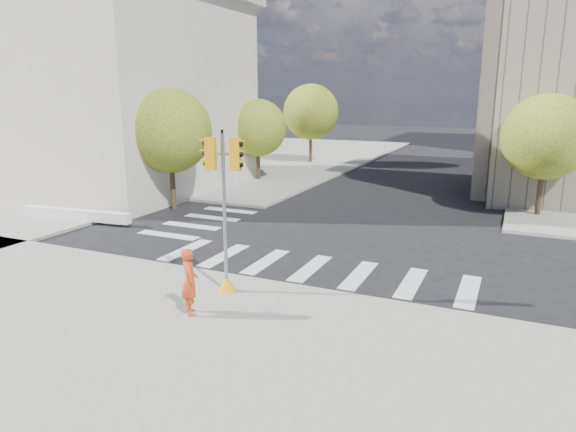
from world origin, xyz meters
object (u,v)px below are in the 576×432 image
at_px(traffic_signal, 225,225).
at_px(lamp_near, 555,122).
at_px(planter_wall, 76,215).
at_px(photographer, 190,281).
at_px(lamp_far, 545,113).

bearing_deg(traffic_signal, lamp_near, 52.17).
bearing_deg(planter_wall, lamp_near, 28.14).
bearing_deg(lamp_near, photographer, -114.25).
bearing_deg(photographer, lamp_far, -59.23).
height_order(lamp_near, photographer, lamp_near).
distance_m(lamp_far, planter_wall, 35.59).
bearing_deg(lamp_far, planter_wall, -126.45).
bearing_deg(planter_wall, lamp_far, 47.19).
bearing_deg(traffic_signal, planter_wall, 144.75).
distance_m(traffic_signal, photographer, 2.20).
bearing_deg(lamp_near, planter_wall, -145.50).
distance_m(lamp_near, planter_wall, 25.82).
xyz_separation_m(traffic_signal, photographer, (-0.05, -1.85, -1.18)).
xyz_separation_m(lamp_far, photographer, (-9.59, -35.29, -3.48)).
height_order(photographer, planter_wall, photographer).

